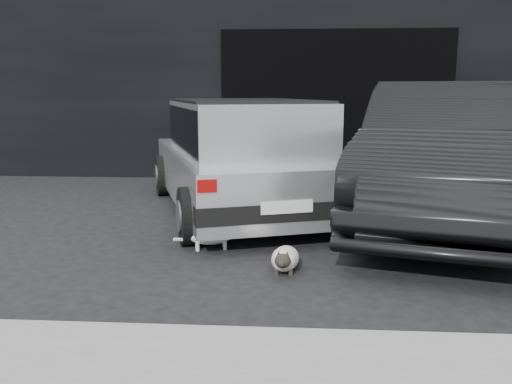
# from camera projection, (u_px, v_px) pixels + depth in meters

# --- Properties ---
(ground) EXTENTS (80.00, 80.00, 0.00)m
(ground) POSITION_uv_depth(u_px,v_px,m) (267.00, 239.00, 5.83)
(ground) COLOR black
(ground) RESTS_ON ground
(building_facade) EXTENTS (34.00, 4.00, 5.00)m
(building_facade) POSITION_uv_depth(u_px,v_px,m) (330.00, 45.00, 11.18)
(building_facade) COLOR black
(building_facade) RESTS_ON ground
(garage_opening) EXTENTS (4.00, 0.10, 2.60)m
(garage_opening) POSITION_uv_depth(u_px,v_px,m) (336.00, 106.00, 9.44)
(garage_opening) COLOR black
(garage_opening) RESTS_ON ground
(curb) EXTENTS (18.00, 0.25, 0.12)m
(curb) POSITION_uv_depth(u_px,v_px,m) (415.00, 350.00, 3.20)
(curb) COLOR gray
(curb) RESTS_ON ground
(silver_hatchback) EXTENTS (2.95, 4.32, 1.46)m
(silver_hatchback) POSITION_uv_depth(u_px,v_px,m) (242.00, 152.00, 6.93)
(silver_hatchback) COLOR silver
(silver_hatchback) RESTS_ON ground
(second_car) EXTENTS (3.10, 5.39, 1.68)m
(second_car) POSITION_uv_depth(u_px,v_px,m) (449.00, 153.00, 6.44)
(second_car) COLOR black
(second_car) RESTS_ON ground
(cat_siamese) EXTENTS (0.28, 0.73, 0.25)m
(cat_siamese) POSITION_uv_depth(u_px,v_px,m) (285.00, 259.00, 4.75)
(cat_siamese) COLOR beige
(cat_siamese) RESTS_ON ground
(cat_white) EXTENTS (0.67, 0.32, 0.32)m
(cat_white) POSITION_uv_depth(u_px,v_px,m) (214.00, 234.00, 5.43)
(cat_white) COLOR white
(cat_white) RESTS_ON ground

